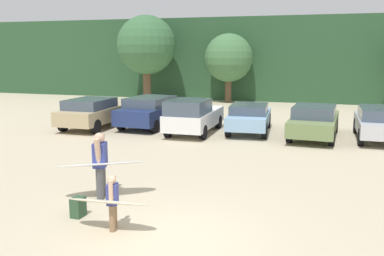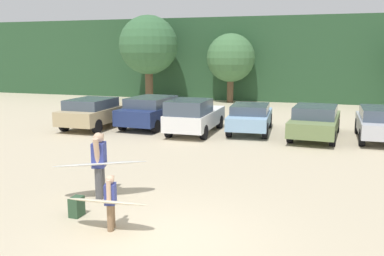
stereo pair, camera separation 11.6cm
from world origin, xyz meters
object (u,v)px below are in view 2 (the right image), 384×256
Objects in this scene: parked_car_navy at (152,111)px; parked_car_silver at (381,123)px; surfboard_cream at (107,202)px; parked_car_tan at (95,112)px; person_child at (111,199)px; backpack_dropped at (77,207)px; parked_car_white at (194,116)px; parked_car_olive_green at (315,121)px; surfboard_white at (101,164)px; parked_car_sky_blue at (250,117)px; person_adult at (99,161)px.

parked_car_navy reaches higher than parked_car_silver.
parked_car_navy reaches higher than surfboard_cream.
parked_car_tan is 13.06m from parked_car_silver.
backpack_dropped is at bearing -37.35° from person_child.
parked_car_white reaches higher than parked_car_olive_green.
parked_car_olive_green is at bearing 94.40° from parked_car_silver.
parked_car_white reaches higher than surfboard_cream.
surfboard_white is (-7.65, -9.77, 0.11)m from parked_car_silver.
parked_car_white is 8.86m from surfboard_white.
surfboard_white is 1.47m from backpack_dropped.
surfboard_cream is (-0.96, -11.77, -0.09)m from parked_car_sky_blue.
parked_car_olive_green reaches higher than surfboard_white.
parked_car_silver is (2.64, 0.19, 0.03)m from parked_car_olive_green.
backpack_dropped is at bearing 159.61° from parked_car_olive_green.
parked_car_white is (2.50, -1.06, 0.03)m from parked_car_navy.
parked_car_white is at bearing -86.88° from surfboard_cream.
person_child is (3.97, -11.63, -0.14)m from parked_car_navy.
parked_car_silver is (7.93, 0.91, -0.06)m from parked_car_white.
parked_car_navy is at bearing -68.69° from parked_car_tan.
parked_car_olive_green is 2.65m from parked_car_silver.
surfboard_cream reaches higher than backpack_dropped.
parked_car_tan is 12.57m from surfboard_cream.
parked_car_sky_blue is 10.18m from surfboard_white.
person_adult is 1.50m from backpack_dropped.
backpack_dropped is at bearing -178.09° from parked_car_white.
person_child is (1.47, -10.57, -0.17)m from parked_car_white.
person_adult is 0.93× the size of surfboard_cream.
parked_car_navy is 4.90m from parked_car_sky_blue.
parked_car_olive_green is 2.01× the size of surfboard_white.
person_adult reaches higher than surfboard_cream.
parked_car_navy is 2.72m from parked_car_white.
person_child is 0.65× the size of surfboard_cream.
parked_car_olive_green is (7.79, -0.34, -0.06)m from parked_car_navy.
parked_car_navy is 1.03× the size of parked_car_sky_blue.
parked_car_tan is 1.87× the size of surfboard_white.
parked_car_white is 10.67m from person_child.
person_adult is 0.71× the size of surfboard_white.
parked_car_silver is at bearing -158.97° from surfboard_white.
parked_car_silver is 2.31× the size of surfboard_cream.
parked_car_silver is 2.47× the size of person_adult.
parked_car_navy is at bearing 89.43° from parked_car_silver.
parked_car_olive_green is at bearing -134.98° from person_adult.
surfboard_cream is (1.15, -1.81, -0.25)m from surfboard_white.
parked_car_tan reaches higher than person_child.
parked_car_tan is 1.01× the size of parked_car_navy.
parked_car_white is 9.48× the size of backpack_dropped.
person_child is (-6.46, -11.48, -0.11)m from parked_car_silver.
surfboard_white is (0.28, -8.86, 0.05)m from parked_car_white.
person_adult is at bearing -71.42° from person_child.
surfboard_cream is (1.19, -1.80, -0.32)m from person_adult.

